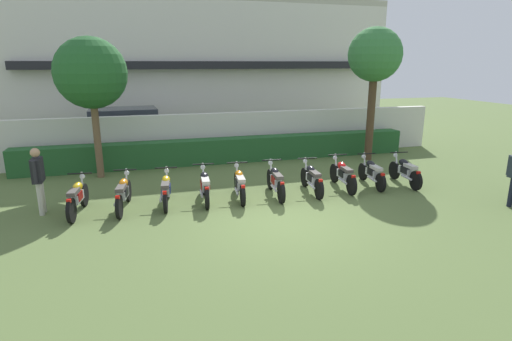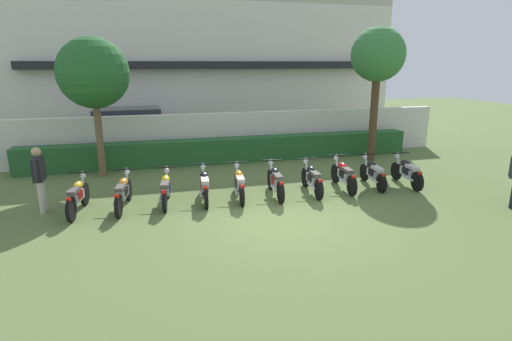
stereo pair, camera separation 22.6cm
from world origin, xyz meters
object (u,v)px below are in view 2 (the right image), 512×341
Objects in this scene: inspector_person at (39,174)px; motorcycle_in_row_5 at (275,181)px; tree_far_side at (378,57)px; motorcycle_in_row_4 at (239,183)px; motorcycle_in_row_9 at (407,172)px; motorcycle_in_row_2 at (166,189)px; motorcycle_in_row_6 at (312,178)px; tree_near_inspector at (93,74)px; motorcycle_in_row_7 at (344,175)px; motorcycle_in_row_0 at (77,196)px; motorcycle_in_row_1 at (123,192)px; motorcycle_in_row_8 at (373,173)px; parked_car at (132,130)px; motorcycle_in_row_3 at (205,185)px.

motorcycle_in_row_5 is at bearing -2.69° from inspector_person.
tree_far_side is 7.72m from motorcycle_in_row_4.
motorcycle_in_row_5 is at bearing 94.58° from motorcycle_in_row_9.
motorcycle_in_row_2 is 4.19m from motorcycle_in_row_6.
tree_near_inspector is at bearing 74.09° from motorcycle_in_row_9.
motorcycle_in_row_9 is at bearing -88.88° from motorcycle_in_row_7.
tree_near_inspector is 2.48× the size of motorcycle_in_row_0.
motorcycle_in_row_8 is (7.36, 0.07, -0.01)m from motorcycle_in_row_1.
parked_car is 11.15m from motorcycle_in_row_9.
motorcycle_in_row_4 is at bearing 91.97° from motorcycle_in_row_5.
motorcycle_in_row_6 reaches higher than motorcycle_in_row_4.
motorcycle_in_row_3 is (3.25, 0.08, -0.00)m from motorcycle_in_row_0.
motorcycle_in_row_9 reaches higher than motorcycle_in_row_8.
motorcycle_in_row_0 is 5.27m from motorcycle_in_row_5.
motorcycle_in_row_5 is (4.99, -3.55, -2.94)m from tree_near_inspector.
tree_far_side reaches higher than motorcycle_in_row_3.
motorcycle_in_row_2 is at bearing -84.89° from parked_car.
motorcycle_in_row_9 is (1.08, -0.17, 0.01)m from motorcycle_in_row_8.
motorcycle_in_row_1 is (1.11, 0.04, -0.00)m from motorcycle_in_row_0.
inspector_person is (-4.13, 0.20, 0.56)m from motorcycle_in_row_3.
motorcycle_in_row_9 is at bearing -82.34° from motorcycle_in_row_1.
motorcycle_in_row_1 reaches higher than motorcycle_in_row_6.
inspector_person is at bearing 92.61° from motorcycle_in_row_5.
inspector_person is at bearing 93.23° from motorcycle_in_row_2.
motorcycle_in_row_8 is 1.08× the size of inspector_person.
motorcycle_in_row_9 is at bearing -1.91° from inspector_person.
inspector_person is (-6.15, 0.29, 0.56)m from motorcycle_in_row_5.
motorcycle_in_row_6 is (3.14, -0.11, -0.01)m from motorcycle_in_row_3.
motorcycle_in_row_8 is at bearing -84.72° from motorcycle_in_row_3.
motorcycle_in_row_1 is 2.08m from inspector_person.
tree_far_side is 5.52m from motorcycle_in_row_7.
motorcycle_in_row_3 is 3.14m from motorcycle_in_row_6.
motorcycle_in_row_7 is (4.22, 0.02, -0.00)m from motorcycle_in_row_3.
motorcycle_in_row_4 is (4.22, 0.06, -0.01)m from motorcycle_in_row_0.
inspector_person reaches higher than motorcycle_in_row_9.
motorcycle_in_row_8 is at bearing -84.20° from motorcycle_in_row_7.
motorcycle_in_row_2 is 0.94× the size of motorcycle_in_row_3.
motorcycle_in_row_5 reaches higher than motorcycle_in_row_1.
motorcycle_in_row_7 reaches higher than motorcycle_in_row_4.
motorcycle_in_row_9 is at bearing -44.26° from parked_car.
motorcycle_in_row_6 reaches higher than motorcycle_in_row_8.
motorcycle_in_row_7 is (2.19, 0.11, -0.00)m from motorcycle_in_row_5.
motorcycle_in_row_9 is (9.55, -0.06, -0.01)m from motorcycle_in_row_0.
parked_car reaches higher than inspector_person.
motorcycle_in_row_4 is (0.97, -0.03, -0.01)m from motorcycle_in_row_3.
tree_near_inspector is 9.35m from motorcycle_in_row_8.
motorcycle_in_row_0 is at bearing 96.45° from motorcycle_in_row_7.
tree_far_side is 2.62× the size of motorcycle_in_row_1.
motorcycle_in_row_2 is 7.34m from motorcycle_in_row_9.
motorcycle_in_row_1 is 7.36m from motorcycle_in_row_8.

